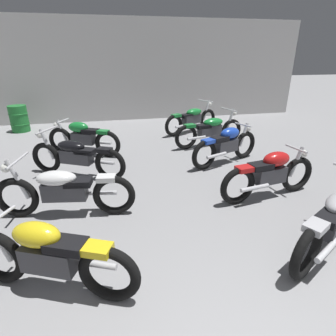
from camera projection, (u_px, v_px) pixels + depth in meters
name	position (u px, v px, depth m)	size (l,w,h in m)	color
back_wall	(131.00, 71.00, 10.19)	(13.38, 0.24, 3.60)	#BCBAB7
motorcycle_left_row_1	(49.00, 256.00, 2.85)	(1.85, 0.89, 0.88)	black
motorcycle_left_row_2	(64.00, 190.00, 4.25)	(2.16, 0.68, 0.97)	black
motorcycle_left_row_3	(76.00, 156.00, 5.66)	(1.98, 1.14, 0.97)	black
motorcycle_left_row_4	(83.00, 137.00, 6.87)	(1.82, 0.95, 0.88)	black
motorcycle_right_row_1	(335.00, 219.00, 3.50)	(1.95, 1.17, 0.97)	black
motorcycle_right_row_2	(270.00, 174.00, 4.81)	(1.96, 0.60, 0.88)	black
motorcycle_right_row_3	(226.00, 145.00, 6.33)	(1.87, 0.83, 0.88)	black
motorcycle_right_row_4	(210.00, 130.00, 7.59)	(2.13, 0.83, 0.97)	black
motorcycle_right_row_5	(192.00, 118.00, 8.89)	(1.99, 1.12, 0.97)	black
oil_drum	(19.00, 119.00, 8.99)	(0.59, 0.59, 0.85)	#1E722D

